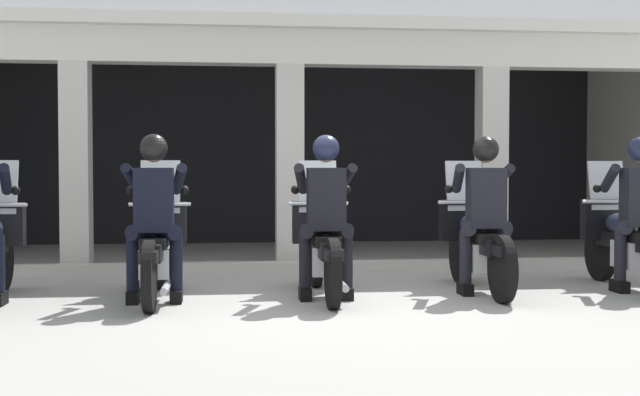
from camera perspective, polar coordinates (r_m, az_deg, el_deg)
ground_plane at (r=10.87m, az=-1.42°, el=-4.63°), size 80.00×80.00×0.00m
station_building at (r=12.75m, az=-2.84°, el=5.53°), size 11.77×4.22×3.18m
kerb_strip at (r=10.18m, az=-1.89°, el=-4.75°), size 11.27×0.24×0.12m
motorcycle_left at (r=8.19m, az=-11.16°, el=-3.33°), size 0.62×2.04×1.35m
police_officer_left at (r=7.88m, az=-11.36°, el=-0.35°), size 0.63×0.61×1.58m
motorcycle_center at (r=8.23m, az=0.18°, el=-3.27°), size 0.62×2.04×1.35m
police_officer_center at (r=7.92m, az=0.40°, el=-0.30°), size 0.63×0.61×1.58m
motorcycle_right at (r=8.71m, az=10.73°, el=-3.02°), size 0.62×2.04×1.35m
police_officer_right at (r=8.41m, az=11.31°, el=-0.21°), size 0.63×0.61×1.58m
motorcycle_far_right at (r=9.32m, az=20.29°, el=-2.78°), size 0.62×2.04×1.35m
police_officer_far_right at (r=9.04m, az=21.13°, el=-0.15°), size 0.63×0.61×1.58m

